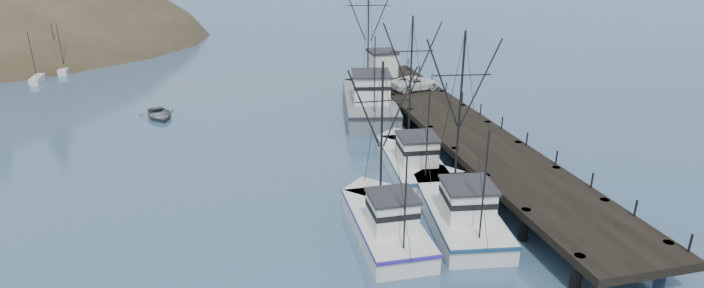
# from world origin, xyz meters

# --- Properties ---
(ground) EXTENTS (400.00, 400.00, 0.00)m
(ground) POSITION_xyz_m (0.00, 0.00, 0.00)
(ground) COLOR #304B6C
(ground) RESTS_ON ground
(pier) EXTENTS (6.00, 44.00, 2.00)m
(pier) POSITION_xyz_m (14.00, 16.00, 1.69)
(pier) COLOR black
(pier) RESTS_ON ground
(moored_sailboats) EXTENTS (17.42, 17.99, 6.35)m
(moored_sailboats) POSITION_xyz_m (-32.94, 56.63, 0.33)
(moored_sailboats) COLOR silver
(moored_sailboats) RESTS_ON ground
(trawler_near) EXTENTS (5.36, 12.03, 12.00)m
(trawler_near) POSITION_xyz_m (8.63, 4.08, 0.82)
(trawler_near) COLOR silver
(trawler_near) RESTS_ON ground
(trawler_mid) EXTENTS (3.77, 10.58, 10.61)m
(trawler_mid) POSITION_xyz_m (3.69, 3.61, 0.82)
(trawler_mid) COLOR silver
(trawler_mid) RESTS_ON ground
(trawler_far) EXTENTS (4.69, 11.58, 11.75)m
(trawler_far) POSITION_xyz_m (8.51, 12.40, 0.82)
(trawler_far) COLOR silver
(trawler_far) RESTS_ON ground
(work_vessel) EXTENTS (7.39, 16.36, 13.52)m
(work_vessel) POSITION_xyz_m (9.27, 27.12, 1.23)
(work_vessel) COLOR slate
(work_vessel) RESTS_ON ground
(pier_shed) EXTENTS (3.00, 3.20, 2.80)m
(pier_shed) POSITION_xyz_m (12.70, 34.00, 3.42)
(pier_shed) COLOR silver
(pier_shed) RESTS_ON pier
(pickup_truck) EXTENTS (5.42, 3.28, 1.41)m
(pickup_truck) POSITION_xyz_m (14.14, 27.13, 2.70)
(pickup_truck) COLOR silver
(pickup_truck) RESTS_ON pier
(motorboat) EXTENTS (4.43, 5.39, 0.97)m
(motorboat) POSITION_xyz_m (-11.14, 30.27, 0.00)
(motorboat) COLOR #565B60
(motorboat) RESTS_ON ground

